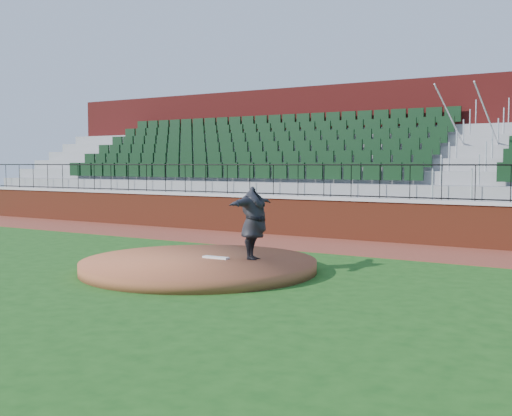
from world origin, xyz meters
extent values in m
plane|color=#194A15|center=(0.00, 0.00, 0.00)|extent=(90.00, 90.00, 0.00)
cube|color=brown|center=(0.00, 5.40, 0.01)|extent=(34.00, 3.20, 0.01)
cube|color=maroon|center=(0.00, 7.00, 0.60)|extent=(34.00, 0.35, 1.20)
cube|color=#B7B7B7|center=(0.00, 7.00, 1.25)|extent=(34.00, 0.45, 0.10)
cube|color=maroon|center=(0.00, 12.52, 2.75)|extent=(34.00, 0.50, 5.50)
cylinder|color=brown|center=(-0.48, -0.06, 0.12)|extent=(5.11, 5.11, 0.25)
cube|color=white|center=(-0.27, 0.27, 0.27)|extent=(0.63, 0.18, 0.04)
imported|color=black|center=(0.51, 0.58, 1.05)|extent=(0.82, 2.01, 1.59)
camera|label=1|loc=(7.77, -10.92, 2.32)|focal=44.27mm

